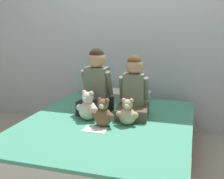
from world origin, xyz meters
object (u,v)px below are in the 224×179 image
(teddy_bear_held_by_right_child, at_px, (127,114))
(child_on_right, at_px, (134,92))
(teddy_bear_held_by_left_child, at_px, (88,107))
(child_on_left, at_px, (96,85))
(bed, at_px, (107,142))
(sign_card, at_px, (95,130))
(pillow_at_headboard, at_px, (126,96))
(teddy_bear_between_children, at_px, (103,114))

(teddy_bear_held_by_right_child, bearing_deg, child_on_right, 87.07)
(child_on_right, xyz_separation_m, teddy_bear_held_by_left_child, (-0.40, -0.25, -0.13))
(child_on_left, bearing_deg, bed, -47.97)
(teddy_bear_held_by_left_child, relative_size, teddy_bear_held_by_right_child, 1.15)
(child_on_right, relative_size, teddy_bear_held_by_right_child, 2.43)
(bed, distance_m, child_on_right, 0.57)
(sign_card, bearing_deg, child_on_right, 63.83)
(teddy_bear_held_by_left_child, bearing_deg, child_on_right, 44.85)
(bed, height_order, teddy_bear_held_by_left_child, teddy_bear_held_by_left_child)
(bed, distance_m, pillow_at_headboard, 0.82)
(bed, bearing_deg, child_on_right, 50.90)
(teddy_bear_held_by_left_child, relative_size, teddy_bear_between_children, 1.09)
(bed, height_order, pillow_at_headboard, pillow_at_headboard)
(bed, height_order, teddy_bear_held_by_right_child, teddy_bear_held_by_right_child)
(teddy_bear_held_by_left_child, bearing_deg, pillow_at_headboard, 88.83)
(teddy_bear_held_by_right_child, relative_size, pillow_at_headboard, 0.46)
(bed, distance_m, teddy_bear_held_by_left_child, 0.39)
(child_on_left, distance_m, sign_card, 0.59)
(pillow_at_headboard, bearing_deg, teddy_bear_held_by_right_child, -75.65)
(child_on_right, distance_m, teddy_bear_held_by_right_child, 0.31)
(child_on_left, relative_size, pillow_at_headboard, 1.23)
(child_on_right, relative_size, sign_card, 2.93)
(child_on_right, height_order, pillow_at_headboard, child_on_right)
(teddy_bear_held_by_left_child, height_order, pillow_at_headboard, teddy_bear_held_by_left_child)
(teddy_bear_held_by_left_child, xyz_separation_m, teddy_bear_held_by_right_child, (0.40, -0.03, -0.02))
(bed, distance_m, teddy_bear_held_by_right_child, 0.38)
(teddy_bear_held_by_right_child, bearing_deg, child_on_left, 142.40)
(child_on_left, xyz_separation_m, teddy_bear_between_children, (0.20, -0.37, -0.18))
(bed, height_order, sign_card, sign_card)
(child_on_left, bearing_deg, teddy_bear_held_by_left_child, -87.18)
(pillow_at_headboard, xyz_separation_m, sign_card, (-0.04, -1.02, -0.05))
(child_on_left, bearing_deg, child_on_right, 3.89)
(child_on_left, relative_size, teddy_bear_held_by_right_child, 2.68)
(teddy_bear_between_children, bearing_deg, pillow_at_headboard, 97.13)
(teddy_bear_held_by_left_child, xyz_separation_m, pillow_at_headboard, (0.20, 0.78, -0.07))
(bed, xyz_separation_m, teddy_bear_held_by_right_child, (0.21, -0.02, 0.32))
(teddy_bear_held_by_right_child, xyz_separation_m, pillow_at_headboard, (-0.21, 0.80, -0.05))
(bed, distance_m, child_on_left, 0.60)
(child_on_right, distance_m, pillow_at_headboard, 0.60)
(pillow_at_headboard, height_order, sign_card, pillow_at_headboard)
(teddy_bear_between_children, distance_m, pillow_at_headboard, 0.90)
(teddy_bear_held_by_left_child, height_order, sign_card, teddy_bear_held_by_left_child)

